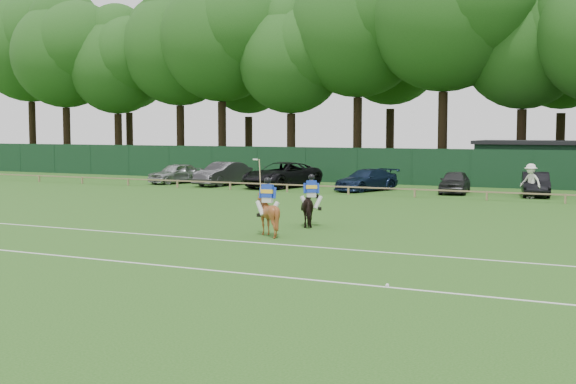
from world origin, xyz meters
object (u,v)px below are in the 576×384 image
Objects in this scene: polo_ball at (387,285)px; horse_chestnut at (268,215)px; spectator_left at (531,181)px; sedan_navy at (366,180)px; horse_dark at (311,208)px; suv_black at (282,175)px; sedan_grey at (223,174)px; estate_black at (536,184)px; utility_shed at (541,163)px; hatch_grey at (455,182)px; sedan_silver at (176,173)px.

horse_chestnut is at bearing 135.76° from polo_ball.
horse_chestnut is 0.79× the size of spectator_left.
sedan_navy is at bearing 111.60° from polo_ball.
suv_black reaches higher than horse_dark.
polo_ball is at bearing -46.07° from suv_black.
suv_black reaches higher than sedan_grey.
sedan_grey is at bearing -158.12° from spectator_left.
utility_shed is (-0.94, 8.21, 0.85)m from estate_black.
hatch_grey is 0.47× the size of utility_shed.
suv_black reaches higher than horse_chestnut.
polo_ball is at bearing -46.20° from sedan_grey.
sedan_silver is at bearing -159.22° from utility_shed.
horse_dark is at bearing -85.30° from spectator_left.
sedan_navy is 1.17× the size of hatch_grey.
estate_black is at bearing 24.63° from sedan_navy.
sedan_grey is at bearing 174.83° from hatch_grey.
sedan_silver is 1.01× the size of estate_black.
sedan_silver is at bearing -160.47° from sedan_navy.
horse_dark reaches higher than polo_ball.
sedan_silver is 24.93m from utility_shed.
sedan_silver is 0.91× the size of sedan_navy.
polo_ball is at bearing -32.29° from sedan_silver.
hatch_grey is at bearing 170.35° from estate_black.
spectator_left is at bearing -139.47° from horse_dark.
utility_shed is (14.96, 8.84, 0.72)m from suv_black.
sedan_navy is at bearing 11.03° from suv_black.
sedan_grey reaches higher than estate_black.
suv_black is 17.39m from utility_shed.
horse_chestnut is 29.78m from utility_shed.
suv_black is (-9.78, 20.47, 0.06)m from horse_chestnut.
suv_black is (4.37, 0.19, 0.03)m from sedan_grey.
horse_dark is 0.42× the size of estate_black.
spectator_left is at bearing 8.68° from suv_black.
suv_black is at bearing 121.49° from polo_ball.
sedan_silver is 24.25m from estate_black.
polo_ball is at bearing -64.12° from spectator_left.
estate_black is at bearing -83.47° from utility_shed.
hatch_grey is (5.35, 0.65, 0.00)m from sedan_navy.
horse_dark is at bearing -101.55° from hatch_grey.
horse_chestnut is 9.56m from polo_ball.
sedan_silver is at bearing -176.97° from sedan_grey.
horse_dark is 26.65m from utility_shed.
suv_black is 1.49× the size of hatch_grey.
sedan_navy is 0.55× the size of utility_shed.
sedan_grey is at bearing -79.75° from horse_dark.
estate_black is 0.50× the size of utility_shed.
hatch_grey is 4.86m from spectator_left.
estate_black is 1.71m from spectator_left.
utility_shed is at bearing 85.18° from estate_black.
suv_black is 31.81m from polo_ball.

